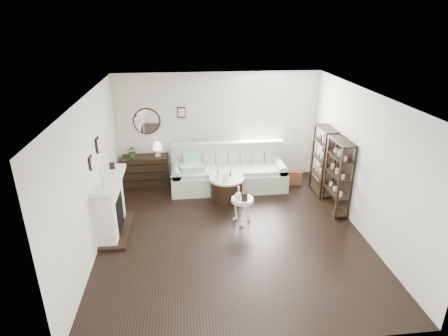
{
  "coord_description": "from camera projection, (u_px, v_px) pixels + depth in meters",
  "views": [
    {
      "loc": [
        -0.84,
        -6.24,
        3.99
      ],
      "look_at": [
        -0.07,
        0.8,
        1.04
      ],
      "focal_mm": 30.0,
      "sensor_mm": 36.0,
      "label": 1
    }
  ],
  "objects": [
    {
      "name": "room",
      "position": [
        248.0,
        117.0,
        9.29
      ],
      "size": [
        5.5,
        5.5,
        5.5
      ],
      "color": "black",
      "rests_on": "ground"
    },
    {
      "name": "shelf_unit_far",
      "position": [
        323.0,
        161.0,
        8.7
      ],
      "size": [
        0.3,
        0.8,
        1.6
      ],
      "color": "black",
      "rests_on": "ground"
    },
    {
      "name": "fireplace",
      "position": [
        111.0,
        207.0,
        7.18
      ],
      "size": [
        0.5,
        1.4,
        1.84
      ],
      "color": "white",
      "rests_on": "ground"
    },
    {
      "name": "eiffel_ped",
      "position": [
        247.0,
        194.0,
        7.51
      ],
      "size": [
        0.11,
        0.11,
        0.16
      ],
      "primitive_type": null,
      "rotation": [
        0.0,
        0.0,
        -0.12
      ],
      "color": "black",
      "rests_on": "pedestal_table"
    },
    {
      "name": "dresser",
      "position": [
        146.0,
        170.0,
        9.29
      ],
      "size": [
        1.1,
        0.48,
        0.74
      ],
      "color": "black",
      "rests_on": "ground"
    },
    {
      "name": "sofa",
      "position": [
        228.0,
        173.0,
        9.14
      ],
      "size": [
        2.75,
        0.95,
        1.07
      ],
      "color": "beige",
      "rests_on": "ground"
    },
    {
      "name": "card_frame_drum",
      "position": [
        225.0,
        178.0,
        8.2
      ],
      "size": [
        0.14,
        0.09,
        0.18
      ],
      "primitive_type": "cube",
      "rotation": [
        -0.21,
        0.0,
        -0.28
      ],
      "color": "white",
      "rests_on": "drum_table"
    },
    {
      "name": "table_lamp",
      "position": [
        158.0,
        149.0,
        9.11
      ],
      "size": [
        0.27,
        0.27,
        0.35
      ],
      "primitive_type": null,
      "rotation": [
        0.0,
        0.0,
        0.25
      ],
      "color": "white",
      "rests_on": "dresser"
    },
    {
      "name": "drum_table",
      "position": [
        226.0,
        188.0,
        8.53
      ],
      "size": [
        0.8,
        0.8,
        0.55
      ],
      "rotation": [
        0.0,
        0.0,
        0.26
      ],
      "color": "black",
      "rests_on": "ground"
    },
    {
      "name": "bottle_drum",
      "position": [
        218.0,
        173.0,
        8.26
      ],
      "size": [
        0.07,
        0.07,
        0.32
      ],
      "primitive_type": "cylinder",
      "color": "silver",
      "rests_on": "drum_table"
    },
    {
      "name": "shelf_unit_near",
      "position": [
        338.0,
        176.0,
        7.87
      ],
      "size": [
        0.3,
        0.8,
        1.6
      ],
      "color": "black",
      "rests_on": "ground"
    },
    {
      "name": "eiffel_drum",
      "position": [
        230.0,
        173.0,
        8.45
      ],
      "size": [
        0.13,
        0.13,
        0.19
      ],
      "primitive_type": null,
      "rotation": [
        0.0,
        0.0,
        -0.2
      ],
      "color": "black",
      "rests_on": "drum_table"
    },
    {
      "name": "pedestal_table",
      "position": [
        242.0,
        201.0,
        7.52
      ],
      "size": [
        0.45,
        0.45,
        0.54
      ],
      "rotation": [
        0.0,
        0.0,
        -0.05
      ],
      "color": "silver",
      "rests_on": "ground"
    },
    {
      "name": "potted_plant",
      "position": [
        132.0,
        152.0,
        9.02
      ],
      "size": [
        0.29,
        0.25,
        0.31
      ],
      "primitive_type": "imported",
      "rotation": [
        0.0,
        0.0,
        0.04
      ],
      "color": "#265E1B",
      "rests_on": "dresser"
    },
    {
      "name": "card_frame_ped",
      "position": [
        244.0,
        198.0,
        7.37
      ],
      "size": [
        0.13,
        0.08,
        0.16
      ],
      "primitive_type": "cube",
      "rotation": [
        -0.21,
        0.0,
        -0.27
      ],
      "color": "black",
      "rests_on": "pedestal_table"
    },
    {
      "name": "flask_ped",
      "position": [
        239.0,
        193.0,
        7.46
      ],
      "size": [
        0.14,
        0.14,
        0.26
      ],
      "primitive_type": null,
      "color": "silver",
      "rests_on": "pedestal_table"
    },
    {
      "name": "suitcase",
      "position": [
        291.0,
        177.0,
        9.36
      ],
      "size": [
        0.57,
        0.29,
        0.36
      ],
      "primitive_type": "cube",
      "rotation": [
        0.0,
        0.0,
        -0.22
      ],
      "color": "brown",
      "rests_on": "ground"
    },
    {
      "name": "quilt",
      "position": [
        191.0,
        167.0,
        8.82
      ],
      "size": [
        0.64,
        0.56,
        0.14
      ],
      "primitive_type": "cube",
      "rotation": [
        0.0,
        0.0,
        0.23
      ],
      "color": "#279064",
      "rests_on": "sofa"
    }
  ]
}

